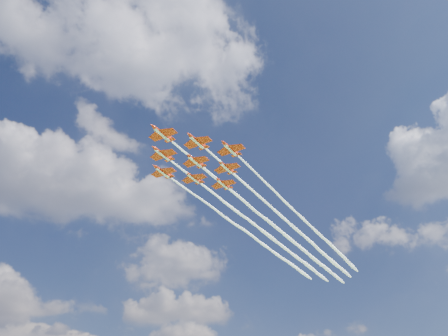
{
  "coord_description": "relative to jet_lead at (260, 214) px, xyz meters",
  "views": [
    {
      "loc": [
        -21.16,
        -125.54,
        4.0
      ],
      "look_at": [
        13.53,
        8.72,
        90.1
      ],
      "focal_mm": 35.0,
      "sensor_mm": 36.0,
      "label": 1
    }
  ],
  "objects": [
    {
      "name": "jet_row3_centre",
      "position": [
        13.81,
        13.54,
        0.0
      ],
      "size": [
        107.01,
        105.0,
        2.8
      ],
      "rotation": [
        0.0,
        0.0,
        0.78
      ],
      "color": "red"
    },
    {
      "name": "jet_row4_starb",
      "position": [
        15.54,
        25.58,
        0.0
      ],
      "size": [
        107.01,
        105.0,
        2.8
      ],
      "rotation": [
        0.0,
        0.0,
        0.78
      ],
      "color": "red"
    },
    {
      "name": "jet_lead",
      "position": [
        0.0,
        0.0,
        0.0
      ],
      "size": [
        107.01,
        105.0,
        2.8
      ],
      "rotation": [
        0.0,
        0.0,
        0.78
      ],
      "color": "red"
    },
    {
      "name": "jet_row3_port",
      "position": [
        24.14,
        3.01,
        0.0
      ],
      "size": [
        107.01,
        105.0,
        2.8
      ],
      "rotation": [
        0.0,
        0.0,
        0.78
      ],
      "color": "red"
    },
    {
      "name": "jet_row4_port",
      "position": [
        25.87,
        15.05,
        0.0
      ],
      "size": [
        107.01,
        105.0,
        2.8
      ],
      "rotation": [
        0.0,
        0.0,
        0.78
      ],
      "color": "red"
    },
    {
      "name": "jet_row2_starb",
      "position": [
        1.74,
        12.04,
        0.0
      ],
      "size": [
        107.01,
        105.0,
        2.8
      ],
      "rotation": [
        0.0,
        0.0,
        0.78
      ],
      "color": "red"
    },
    {
      "name": "jet_tail",
      "position": [
        27.61,
        27.08,
        0.0
      ],
      "size": [
        107.01,
        105.0,
        2.8
      ],
      "rotation": [
        0.0,
        0.0,
        0.78
      ],
      "color": "red"
    },
    {
      "name": "jet_row2_port",
      "position": [
        12.07,
        1.51,
        0.0
      ],
      "size": [
        107.01,
        105.0,
        2.8
      ],
      "rotation": [
        0.0,
        0.0,
        0.78
      ],
      "color": "red"
    },
    {
      "name": "jet_row3_starb",
      "position": [
        3.48,
        24.07,
        0.0
      ],
      "size": [
        107.01,
        105.0,
        2.8
      ],
      "rotation": [
        0.0,
        0.0,
        0.78
      ],
      "color": "red"
    }
  ]
}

